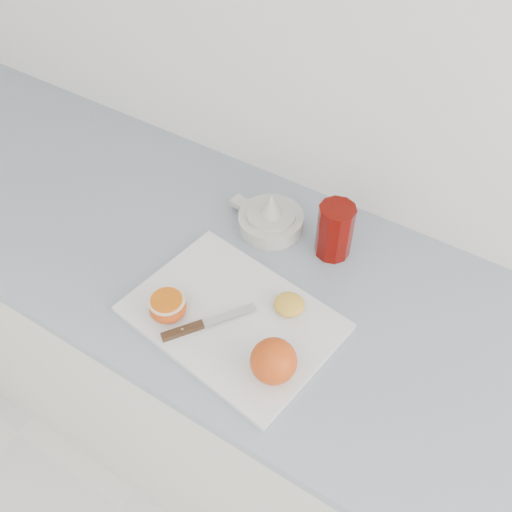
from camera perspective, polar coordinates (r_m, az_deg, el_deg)
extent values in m
cube|color=white|center=(1.07, 18.72, 20.92)|extent=(4.00, 0.04, 2.70)
cube|color=silver|center=(1.56, 0.39, -13.11)|extent=(2.56, 0.60, 0.86)
cube|color=#8896B0|center=(1.19, 0.50, -2.68)|extent=(2.62, 0.64, 0.03)
cube|color=silver|center=(1.11, -2.38, -6.17)|extent=(0.42, 0.33, 0.01)
sphere|color=#D75A0C|center=(1.00, 1.76, -10.47)|extent=(0.08, 0.08, 0.08)
ellipsoid|color=#D75A0C|center=(1.11, -8.81, -5.11)|extent=(0.07, 0.07, 0.04)
cylinder|color=beige|center=(1.09, -8.94, -4.45)|extent=(0.07, 0.07, 0.00)
cylinder|color=#E5520C|center=(1.09, -8.95, -4.37)|extent=(0.06, 0.06, 0.00)
ellipsoid|color=gold|center=(1.11, 3.33, -4.85)|extent=(0.06, 0.06, 0.03)
cylinder|color=gold|center=(1.10, 3.34, -4.61)|extent=(0.04, 0.04, 0.00)
cube|color=#43311C|center=(1.09, -7.35, -7.43)|extent=(0.06, 0.08, 0.01)
cube|color=#B7B7BC|center=(1.10, -2.67, -5.91)|extent=(0.07, 0.10, 0.00)
cylinder|color=#B7B7BC|center=(1.09, -7.35, -7.43)|extent=(0.00, 0.00, 0.01)
cylinder|color=silver|center=(1.27, 1.50, 3.46)|extent=(0.15, 0.15, 0.04)
cylinder|color=silver|center=(1.25, 1.52, 4.17)|extent=(0.11, 0.11, 0.01)
cone|color=silver|center=(1.23, 1.54, 5.20)|extent=(0.05, 0.05, 0.05)
cube|color=silver|center=(1.31, -1.46, 5.26)|extent=(0.05, 0.04, 0.01)
ellipsoid|color=orange|center=(1.24, 1.75, 3.92)|extent=(0.01, 0.01, 0.00)
ellipsoid|color=orange|center=(1.26, 1.42, 4.93)|extent=(0.01, 0.01, 0.00)
ellipsoid|color=orange|center=(1.24, 1.01, 4.06)|extent=(0.01, 0.01, 0.00)
ellipsoid|color=orange|center=(1.24, 2.43, 4.17)|extent=(0.01, 0.01, 0.00)
cylinder|color=#630601|center=(1.20, 7.88, 2.47)|extent=(0.08, 0.08, 0.12)
cylinder|color=#E94C0B|center=(1.23, 7.65, 0.92)|extent=(0.06, 0.06, 0.02)
cylinder|color=#630601|center=(1.15, 8.20, 4.68)|extent=(0.08, 0.08, 0.00)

